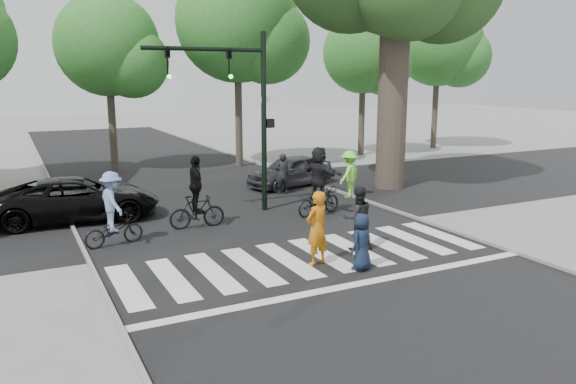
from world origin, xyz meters
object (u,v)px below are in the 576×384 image
object	(u,v)px
traffic_signal	(240,97)
cyclist_mid	(196,199)
pedestrian_adult	(358,218)
car_grey	(290,171)
pedestrian_child	(362,242)
cyclist_right	(319,185)
car_suv	(78,199)
cyclist_left	(113,214)
pedestrian_woman	(317,228)

from	to	relation	value
traffic_signal	cyclist_mid	size ratio (longest dim) A/B	2.69
pedestrian_adult	car_grey	bearing A→B (deg)	-94.11
pedestrian_child	cyclist_right	size ratio (longest dim) A/B	0.61
traffic_signal	pedestrian_child	xyz separation A→B (m)	(0.39, -6.63, -3.20)
cyclist_right	cyclist_mid	bearing A→B (deg)	176.99
pedestrian_child	pedestrian_adult	size ratio (longest dim) A/B	0.80
pedestrian_adult	car_suv	distance (m)	9.15
cyclist_left	cyclist_right	bearing A→B (deg)	4.41
pedestrian_woman	car_grey	distance (m)	10.00
cyclist_left	cyclist_right	distance (m)	6.77
pedestrian_woman	cyclist_right	xyz separation A→B (m)	(2.56, 4.38, 0.10)
cyclist_right	car_grey	size ratio (longest dim) A/B	0.59
traffic_signal	pedestrian_child	distance (m)	7.37
cyclist_right	car_grey	world-z (taller)	cyclist_right
car_suv	pedestrian_adult	bearing A→B (deg)	-131.67
car_suv	traffic_signal	bearing A→B (deg)	-100.70
traffic_signal	pedestrian_child	bearing A→B (deg)	-86.64
pedestrian_child	car_grey	distance (m)	10.50
traffic_signal	cyclist_mid	xyz separation A→B (m)	(-1.97, -1.21, -2.98)
pedestrian_child	car_suv	size ratio (longest dim) A/B	0.28
traffic_signal	pedestrian_woman	xyz separation A→B (m)	(-0.38, -5.81, -2.97)
pedestrian_child	cyclist_right	distance (m)	5.51
cyclist_right	cyclist_left	bearing A→B (deg)	-175.59
pedestrian_woman	pedestrian_child	bearing A→B (deg)	115.28
pedestrian_child	cyclist_right	world-z (taller)	cyclist_right
cyclist_mid	cyclist_right	world-z (taller)	cyclist_right
car_grey	cyclist_left	bearing A→B (deg)	-71.41
cyclist_mid	pedestrian_child	bearing A→B (deg)	-66.48
cyclist_right	car_suv	distance (m)	7.82
cyclist_mid	car_grey	distance (m)	7.19
car_suv	cyclist_left	bearing A→B (deg)	-166.30
pedestrian_adult	cyclist_mid	world-z (taller)	cyclist_mid
cyclist_left	car_grey	bearing A→B (deg)	33.28
pedestrian_adult	cyclist_right	size ratio (longest dim) A/B	0.75
pedestrian_woman	traffic_signal	bearing A→B (deg)	-111.34
pedestrian_child	car_grey	world-z (taller)	pedestrian_child
traffic_signal	car_grey	size ratio (longest dim) A/B	1.55
pedestrian_adult	car_suv	size ratio (longest dim) A/B	0.34
pedestrian_adult	car_suv	xyz separation A→B (m)	(-6.30, 6.63, -0.16)
cyclist_mid	car_suv	xyz separation A→B (m)	(-3.12, 2.62, -0.21)
traffic_signal	car_suv	size ratio (longest dim) A/B	1.19
cyclist_right	car_suv	bearing A→B (deg)	158.69
traffic_signal	car_grey	world-z (taller)	traffic_signal
pedestrian_child	car_suv	distance (m)	9.73
cyclist_left	pedestrian_child	bearing A→B (deg)	-43.36
traffic_signal	pedestrian_woman	distance (m)	6.53
cyclist_mid	cyclist_right	bearing A→B (deg)	-3.01
pedestrian_woman	car_grey	size ratio (longest dim) A/B	0.48
cyclist_left	car_suv	size ratio (longest dim) A/B	0.41
pedestrian_adult	cyclist_left	world-z (taller)	cyclist_left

